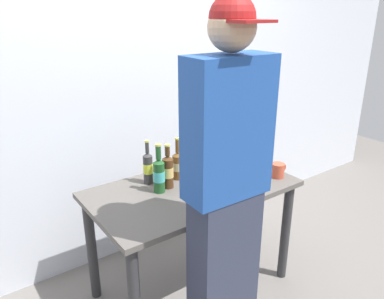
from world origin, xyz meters
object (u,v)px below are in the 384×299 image
at_px(beer_bottle_green, 159,174).
at_px(coffee_mug, 278,170).
at_px(beer_bottle_dark, 178,164).
at_px(person_figure, 226,195).
at_px(laptop, 214,168).
at_px(beer_bottle_amber, 148,167).
at_px(beer_bottle_brown, 168,171).

bearing_deg(beer_bottle_green, coffee_mug, -20.09).
relative_size(beer_bottle_dark, person_figure, 0.15).
height_order(laptop, beer_bottle_dark, beer_bottle_dark).
distance_m(laptop, person_figure, 0.73).
bearing_deg(laptop, beer_bottle_dark, 160.12).
distance_m(beer_bottle_amber, beer_bottle_dark, 0.20).
height_order(beer_bottle_amber, person_figure, person_figure).
bearing_deg(laptop, beer_bottle_brown, 177.75).
bearing_deg(coffee_mug, laptop, 138.24).
relative_size(beer_bottle_dark, coffee_mug, 2.33).
bearing_deg(person_figure, laptop, 55.30).
distance_m(beer_bottle_green, beer_bottle_amber, 0.15).
xyz_separation_m(beer_bottle_amber, coffee_mug, (0.74, -0.42, -0.06)).
relative_size(beer_bottle_amber, coffee_mug, 2.38).
bearing_deg(beer_bottle_green, beer_bottle_amber, 87.61).
bearing_deg(coffee_mug, beer_bottle_brown, 156.33).
height_order(beer_bottle_green, beer_bottle_amber, beer_bottle_green).
height_order(person_figure, coffee_mug, person_figure).
distance_m(beer_bottle_brown, coffee_mug, 0.74).
bearing_deg(beer_bottle_amber, person_figure, -87.93).
relative_size(laptop, beer_bottle_green, 1.31).
height_order(laptop, beer_bottle_green, beer_bottle_green).
xyz_separation_m(beer_bottle_green, coffee_mug, (0.75, -0.27, -0.07)).
xyz_separation_m(beer_bottle_amber, beer_bottle_dark, (0.19, -0.05, -0.01)).
relative_size(laptop, beer_bottle_dark, 1.44).
bearing_deg(laptop, person_figure, -124.70).
distance_m(beer_bottle_dark, coffee_mug, 0.67).
distance_m(beer_bottle_green, person_figure, 0.58).
xyz_separation_m(person_figure, coffee_mug, (0.72, 0.30, -0.16)).
bearing_deg(beer_bottle_brown, beer_bottle_amber, 119.34).
xyz_separation_m(beer_bottle_brown, person_figure, (-0.04, -0.60, 0.10)).
distance_m(laptop, coffee_mug, 0.42).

